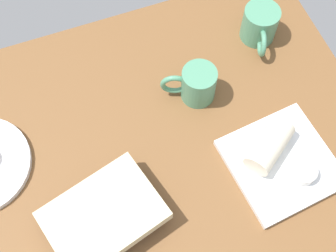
# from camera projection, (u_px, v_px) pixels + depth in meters

# --- Properties ---
(dining_table) EXTENTS (1.10, 0.90, 0.04)m
(dining_table) POSITION_uv_depth(u_px,v_px,m) (141.00, 187.00, 0.99)
(dining_table) COLOR brown
(dining_table) RESTS_ON ground
(square_plate) EXTENTS (0.23, 0.23, 0.02)m
(square_plate) POSITION_uv_depth(u_px,v_px,m) (281.00, 163.00, 0.98)
(square_plate) COLOR white
(square_plate) RESTS_ON dining_table
(sauce_cup) EXTENTS (0.05, 0.05, 0.03)m
(sauce_cup) POSITION_uv_depth(u_px,v_px,m) (303.00, 172.00, 0.95)
(sauce_cup) COLOR silver
(sauce_cup) RESTS_ON square_plate
(breakfast_wrap) EXTENTS (0.13, 0.12, 0.06)m
(breakfast_wrap) POSITION_uv_depth(u_px,v_px,m) (269.00, 146.00, 0.96)
(breakfast_wrap) COLOR beige
(breakfast_wrap) RESTS_ON square_plate
(book_stack) EXTENTS (0.25, 0.21, 0.06)m
(book_stack) POSITION_uv_depth(u_px,v_px,m) (104.00, 216.00, 0.90)
(book_stack) COLOR #33477F
(book_stack) RESTS_ON dining_table
(coffee_mug) EXTENTS (0.09, 0.13, 0.09)m
(coffee_mug) POSITION_uv_depth(u_px,v_px,m) (260.00, 25.00, 1.10)
(coffee_mug) COLOR #4C8C6B
(coffee_mug) RESTS_ON dining_table
(second_mug) EXTENTS (0.12, 0.08, 0.09)m
(second_mug) POSITION_uv_depth(u_px,v_px,m) (197.00, 84.00, 1.02)
(second_mug) COLOR #4C8C6B
(second_mug) RESTS_ON dining_table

